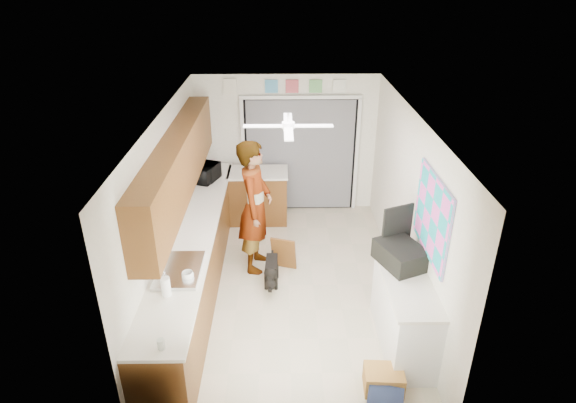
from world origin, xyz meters
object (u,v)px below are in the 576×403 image
object	(u,v)px
microwave	(206,173)
man	(255,207)
cup	(188,276)
cardboard_box	(384,380)
suitcase	(401,255)
dog	(272,271)
paper_towel_roll	(166,287)

from	to	relation	value
microwave	man	world-z (taller)	man
cup	cardboard_box	size ratio (longest dim) A/B	0.32
suitcase	cardboard_box	world-z (taller)	suitcase
cardboard_box	dog	size ratio (longest dim) A/B	0.75
paper_towel_roll	dog	bearing A→B (deg)	53.55
man	dog	world-z (taller)	man
cup	cardboard_box	bearing A→B (deg)	-18.89
cardboard_box	suitcase	bearing A→B (deg)	72.73
microwave	dog	bearing A→B (deg)	-125.03
microwave	cup	size ratio (longest dim) A/B	3.62
paper_towel_roll	dog	xyz separation A→B (m)	(1.10, 1.49, -0.83)
microwave	paper_towel_roll	xyz separation A→B (m)	(-0.01, -3.07, -0.02)
microwave	cup	world-z (taller)	microwave
cup	man	distance (m)	1.81
microwave	dog	xyz separation A→B (m)	(1.09, -1.58, -0.86)
suitcase	man	bearing A→B (deg)	118.91
microwave	cup	distance (m)	2.80
dog	suitcase	bearing A→B (deg)	-28.31
microwave	dog	distance (m)	2.10
man	dog	xyz separation A→B (m)	(0.23, -0.46, -0.79)
suitcase	paper_towel_roll	bearing A→B (deg)	168.68
man	cup	bearing A→B (deg)	166.37
microwave	paper_towel_roll	world-z (taller)	microwave
microwave	cardboard_box	bearing A→B (deg)	-126.29
paper_towel_roll	suitcase	xyz separation A→B (m)	(2.66, 0.57, 0.02)
suitcase	cardboard_box	bearing A→B (deg)	-130.61
paper_towel_roll	cardboard_box	world-z (taller)	paper_towel_roll
microwave	suitcase	world-z (taller)	microwave
suitcase	microwave	bearing A→B (deg)	113.38
cardboard_box	man	bearing A→B (deg)	121.36
cup	microwave	bearing A→B (deg)	93.60
suitcase	man	size ratio (longest dim) A/B	0.29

